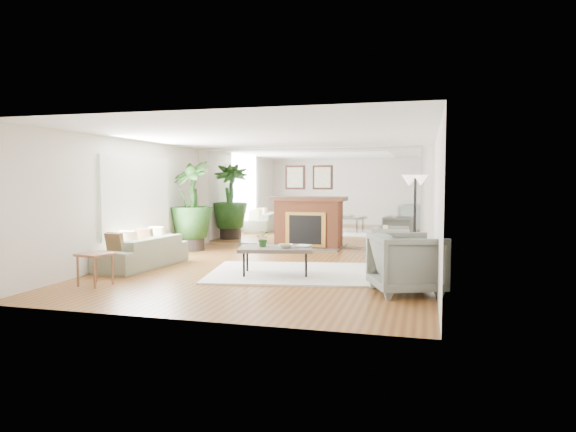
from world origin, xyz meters
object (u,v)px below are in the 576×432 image
(sofa, at_px, (143,252))
(potted_ficus, at_px, (191,203))
(fireplace, at_px, (307,222))
(coffee_table, at_px, (276,250))
(floor_lamp, at_px, (415,187))
(armchair_front, at_px, (407,263))
(side_table, at_px, (95,259))
(armchair_back, at_px, (391,243))

(sofa, height_order, potted_ficus, potted_ficus)
(fireplace, bearing_deg, coffee_table, -85.55)
(coffee_table, bearing_deg, fireplace, 94.45)
(fireplace, bearing_deg, floor_lamp, -11.50)
(fireplace, distance_m, armchair_front, 5.25)
(armchair_front, xyz_separation_m, floor_lamp, (0.01, 4.05, 1.08))
(fireplace, relative_size, sofa, 1.00)
(sofa, distance_m, side_table, 1.76)
(floor_lamp, bearing_deg, armchair_front, -90.18)
(fireplace, xyz_separation_m, potted_ficus, (-2.60, -1.09, 0.48))
(fireplace, xyz_separation_m, side_table, (-2.26, -5.28, -0.22))
(fireplace, distance_m, coffee_table, 3.75)
(coffee_table, xyz_separation_m, sofa, (-2.74, 0.20, -0.17))
(floor_lamp, bearing_deg, side_table, -135.47)
(sofa, distance_m, potted_ficus, 2.60)
(side_table, bearing_deg, armchair_back, 41.50)
(sofa, bearing_deg, coffee_table, 91.49)
(coffee_table, distance_m, side_table, 2.98)
(side_table, height_order, potted_ficus, potted_ficus)
(sofa, relative_size, potted_ficus, 0.95)
(fireplace, distance_m, sofa, 4.32)
(side_table, relative_size, floor_lamp, 0.30)
(coffee_table, height_order, floor_lamp, floor_lamp)
(armchair_back, distance_m, armchair_front, 3.21)
(sofa, relative_size, side_table, 3.79)
(fireplace, xyz_separation_m, armchair_back, (2.13, -1.40, -0.30))
(side_table, xyz_separation_m, floor_lamp, (4.83, 4.75, 1.10))
(coffee_table, xyz_separation_m, armchair_back, (1.84, 2.34, -0.11))
(potted_ficus, bearing_deg, side_table, -85.34)
(potted_ficus, relative_size, floor_lamp, 1.19)
(armchair_back, xyz_separation_m, floor_lamp, (0.45, 0.87, 1.18))
(fireplace, height_order, floor_lamp, fireplace)
(armchair_back, xyz_separation_m, potted_ficus, (-4.73, 0.31, 0.78))
(coffee_table, relative_size, sofa, 0.69)
(fireplace, bearing_deg, armchair_back, -33.32)
(sofa, xyz_separation_m, armchair_back, (4.58, 2.14, 0.06))
(coffee_table, distance_m, floor_lamp, 4.08)
(fireplace, distance_m, armchair_back, 2.56)
(potted_ficus, bearing_deg, sofa, -86.50)
(floor_lamp, bearing_deg, fireplace, 168.50)
(fireplace, height_order, side_table, fireplace)
(sofa, relative_size, floor_lamp, 1.13)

